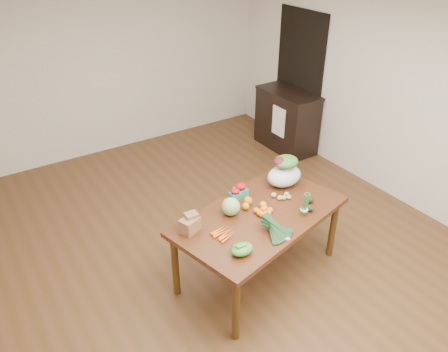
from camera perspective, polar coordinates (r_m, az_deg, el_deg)
floor at (r=5.04m, az=-0.60°, el=-8.98°), size 6.00×6.00×0.00m
room_walls at (r=4.30m, az=-0.70°, el=5.01°), size 5.02×6.02×2.70m
dining_table at (r=4.47m, az=4.53°, el=-8.88°), size 1.87×1.31×0.75m
doorway_dark at (r=7.02m, az=9.71°, el=12.24°), size 0.02×1.00×2.10m
cabinet at (r=6.99m, az=8.18°, el=7.21°), size 0.52×1.02×0.94m
dish_towel at (r=6.73m, az=7.13°, el=7.07°), size 0.02×0.28×0.45m
paper_bag at (r=3.97m, az=-4.48°, el=-6.23°), size 0.27×0.24×0.16m
cabbage at (r=4.17m, az=0.90°, el=-4.01°), size 0.18×0.18×0.18m
strawberry_basket_a at (r=4.43m, az=1.47°, el=-2.44°), size 0.12×0.12×0.09m
strawberry_basket_b at (r=4.48m, az=2.20°, el=-1.89°), size 0.15×0.15×0.11m
orange_a at (r=4.27m, az=2.85°, el=-3.96°), size 0.07×0.07×0.07m
orange_b at (r=4.34m, az=3.16°, el=-3.23°), size 0.09×0.09×0.09m
orange_c at (r=4.30m, az=5.13°, el=-3.79°), size 0.07×0.07×0.07m
mandarin_cluster at (r=4.21m, az=5.18°, el=-4.50°), size 0.22×0.22×0.09m
carrots at (r=3.96m, az=-0.03°, el=-7.48°), size 0.26×0.23×0.03m
snap_pea_bag at (r=3.75m, az=2.36°, el=-9.53°), size 0.20×0.15×0.09m
kale_bunch at (r=3.94m, az=7.19°, el=-6.79°), size 0.40×0.46×0.16m
asparagus_bundle at (r=4.21m, az=10.51°, el=-3.64°), size 0.10×0.13×0.26m
potato_a at (r=4.45m, az=7.31°, el=-2.84°), size 0.06×0.05×0.05m
potato_b at (r=4.46m, az=7.84°, el=-2.82°), size 0.05×0.05×0.05m
potato_c at (r=4.52m, az=8.17°, el=-2.35°), size 0.05×0.05×0.05m
potato_d at (r=4.49m, az=6.51°, el=-2.47°), size 0.06×0.05×0.05m
potato_e at (r=4.48m, az=8.49°, el=-2.74°), size 0.05×0.05×0.04m
avocado_a at (r=4.33m, az=11.12°, el=-4.14°), size 0.09×0.11×0.06m
avocado_b at (r=4.45m, az=10.98°, el=-2.99°), size 0.10×0.13×0.07m
salad_bag at (r=4.64m, az=7.90°, el=0.48°), size 0.45×0.37×0.30m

